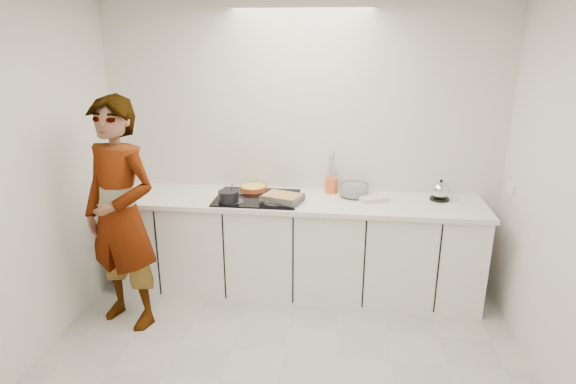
# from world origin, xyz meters

# --- Properties ---
(wall_back) EXTENTS (3.60, 0.00, 2.60)m
(wall_back) POSITION_xyz_m (0.00, 1.60, 1.30)
(wall_back) COLOR silver
(wall_back) RESTS_ON ground
(base_cabinets) EXTENTS (3.20, 0.58, 0.87)m
(base_cabinets) POSITION_xyz_m (0.00, 1.28, 0.43)
(base_cabinets) COLOR white
(base_cabinets) RESTS_ON floor
(countertop) EXTENTS (3.24, 0.64, 0.04)m
(countertop) POSITION_xyz_m (0.00, 1.28, 0.89)
(countertop) COLOR white
(countertop) RESTS_ON base_cabinets
(hob) EXTENTS (0.72, 0.54, 0.01)m
(hob) POSITION_xyz_m (-0.35, 1.26, 0.92)
(hob) COLOR black
(hob) RESTS_ON countertop
(tart_dish) EXTENTS (0.26, 0.26, 0.04)m
(tart_dish) POSITION_xyz_m (-0.42, 1.45, 0.95)
(tart_dish) COLOR #B74C21
(tart_dish) RESTS_ON hob
(saucepan) EXTENTS (0.22, 0.22, 0.17)m
(saucepan) POSITION_xyz_m (-0.57, 1.10, 0.97)
(saucepan) COLOR black
(saucepan) RESTS_ON hob
(baking_dish) EXTENTS (0.38, 0.33, 0.06)m
(baking_dish) POSITION_xyz_m (-0.11, 1.17, 0.96)
(baking_dish) COLOR silver
(baking_dish) RESTS_ON hob
(mixing_bowl) EXTENTS (0.27, 0.27, 0.12)m
(mixing_bowl) POSITION_xyz_m (0.50, 1.43, 0.96)
(mixing_bowl) COLOR silver
(mixing_bowl) RESTS_ON countertop
(tea_towel) EXTENTS (0.30, 0.26, 0.04)m
(tea_towel) POSITION_xyz_m (0.66, 1.34, 0.93)
(tea_towel) COLOR white
(tea_towel) RESTS_ON countertop
(kettle) EXTENTS (0.17, 0.17, 0.19)m
(kettle) POSITION_xyz_m (1.24, 1.42, 0.99)
(kettle) COLOR black
(kettle) RESTS_ON countertop
(utensil_crock) EXTENTS (0.13, 0.13, 0.14)m
(utensil_crock) POSITION_xyz_m (0.29, 1.51, 0.98)
(utensil_crock) COLOR orange
(utensil_crock) RESTS_ON countertop
(cook) EXTENTS (0.79, 0.65, 1.87)m
(cook) POSITION_xyz_m (-1.32, 0.65, 0.93)
(cook) COLOR white
(cook) RESTS_ON floor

